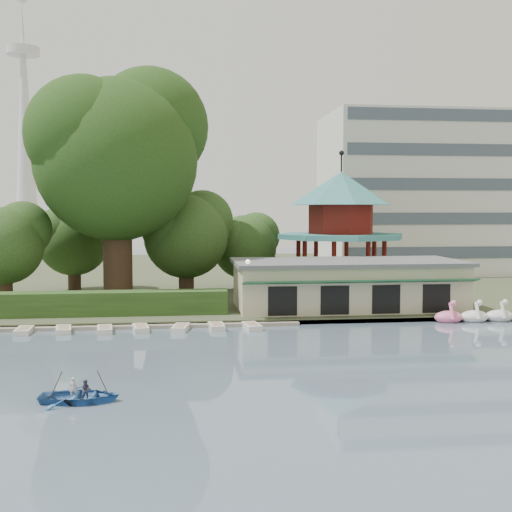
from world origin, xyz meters
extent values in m
plane|color=slate|center=(0.00, 0.00, 0.00)|extent=(220.00, 220.00, 0.00)
cube|color=#424930|center=(0.00, 52.00, 0.20)|extent=(220.00, 70.00, 0.40)
cube|color=gray|center=(0.00, 17.30, 0.15)|extent=(220.00, 0.60, 0.30)
cube|color=gray|center=(-12.00, 17.20, 0.12)|extent=(34.00, 1.60, 0.24)
cube|color=#C1B794|center=(10.00, 22.00, 2.20)|extent=(18.00, 8.00, 3.60)
cube|color=#595B5E|center=(10.00, 22.00, 4.15)|extent=(18.60, 8.60, 0.30)
cube|color=#194C2D|center=(10.00, 17.70, 3.00)|extent=(18.00, 1.59, 0.45)
cylinder|color=#C1B794|center=(12.00, 32.00, 1.00)|extent=(10.40, 10.40, 1.20)
cylinder|color=teal|center=(12.00, 32.00, 5.85)|extent=(12.40, 12.40, 0.50)
cylinder|color=maroon|center=(12.00, 32.00, 7.50)|extent=(6.40, 6.40, 2.80)
cone|color=teal|center=(12.00, 32.00, 10.50)|extent=(10.00, 10.00, 3.20)
cylinder|color=black|center=(12.00, 32.00, 13.00)|extent=(0.16, 0.16, 1.80)
cube|color=silver|center=(30.00, 50.00, 10.40)|extent=(30.00, 14.00, 20.00)
cone|color=silver|center=(-42.00, 140.00, 30.00)|extent=(6.00, 6.00, 60.00)
cylinder|color=silver|center=(-42.00, 140.00, 48.00)|extent=(8.00, 8.00, 2.00)
cube|color=#2D4C1D|center=(-15.00, 20.50, 1.30)|extent=(30.00, 2.00, 1.80)
cylinder|color=black|center=(1.50, 19.00, 2.40)|extent=(0.12, 0.12, 4.00)
sphere|color=beige|center=(1.50, 19.00, 4.50)|extent=(0.36, 0.36, 0.36)
cylinder|color=#3A281C|center=(-9.00, 28.00, 5.37)|extent=(2.53, 2.53, 9.94)
sphere|color=#224114|center=(-9.00, 28.00, 12.73)|extent=(14.07, 14.07, 14.07)
sphere|color=#224114|center=(-6.19, 30.11, 15.91)|extent=(10.55, 10.55, 10.55)
sphere|color=#224114|center=(-11.46, 26.59, 14.72)|extent=(9.85, 9.85, 9.85)
cylinder|color=#3A281C|center=(-18.00, 26.00, 2.44)|extent=(1.15, 1.15, 4.07)
sphere|color=#2D4C1D|center=(-18.00, 26.00, 5.45)|extent=(6.40, 6.40, 6.40)
sphere|color=#2D4C1D|center=(-16.72, 26.96, 6.76)|extent=(4.80, 4.80, 4.80)
cylinder|color=#3A281C|center=(-3.00, 32.00, 2.62)|extent=(1.44, 1.44, 4.45)
sphere|color=#2D4C1D|center=(-3.00, 32.00, 5.91)|extent=(7.98, 7.98, 7.98)
sphere|color=#2D4C1D|center=(-1.40, 33.20, 7.34)|extent=(5.98, 5.98, 5.98)
sphere|color=#2D4C1D|center=(-4.40, 31.20, 6.80)|extent=(5.58, 5.58, 5.58)
cylinder|color=#3A281C|center=(3.00, 36.00, 2.10)|extent=(1.18, 1.18, 3.41)
sphere|color=#2D4C1D|center=(3.00, 36.00, 4.63)|extent=(6.54, 6.54, 6.54)
sphere|color=#2D4C1D|center=(4.31, 36.98, 5.72)|extent=(4.90, 4.90, 4.90)
sphere|color=#2D4C1D|center=(1.86, 35.35, 5.31)|extent=(4.58, 4.58, 4.58)
cylinder|color=#3A281C|center=(-14.00, 36.00, 2.42)|extent=(1.26, 1.26, 4.04)
sphere|color=#2D4C1D|center=(-14.00, 36.00, 5.41)|extent=(7.01, 7.01, 7.01)
sphere|color=#2D4C1D|center=(-12.60, 37.05, 6.71)|extent=(5.26, 5.26, 5.26)
sphere|color=#2D4C1D|center=(-15.23, 35.30, 6.22)|extent=(4.91, 4.91, 4.91)
ellipsoid|color=pink|center=(16.42, 16.67, 0.35)|extent=(2.16, 1.44, 0.99)
cylinder|color=pink|center=(16.42, 16.12, 0.90)|extent=(0.26, 0.79, 1.29)
sphere|color=pink|center=(16.42, 15.82, 1.55)|extent=(0.44, 0.44, 0.44)
ellipsoid|color=white|center=(18.42, 16.63, 0.35)|extent=(2.16, 1.44, 0.99)
cylinder|color=white|center=(18.42, 16.08, 0.90)|extent=(0.26, 0.79, 1.29)
sphere|color=white|center=(18.42, 15.78, 1.55)|extent=(0.44, 0.44, 0.44)
ellipsoid|color=silver|center=(20.46, 16.69, 0.35)|extent=(2.16, 1.44, 0.99)
cylinder|color=silver|center=(20.46, 16.14, 0.90)|extent=(0.26, 0.79, 1.29)
sphere|color=silver|center=(20.46, 15.84, 1.55)|extent=(0.44, 0.44, 0.44)
cube|color=silver|center=(-14.22, 15.86, 0.18)|extent=(1.09, 2.34, 0.36)
cube|color=silver|center=(-11.59, 15.91, 0.18)|extent=(1.36, 2.43, 0.36)
cube|color=silver|center=(-8.79, 15.65, 0.18)|extent=(1.26, 2.40, 0.36)
cube|color=silver|center=(-6.36, 15.89, 0.18)|extent=(1.32, 2.42, 0.36)
cube|color=silver|center=(-3.60, 15.62, 0.18)|extent=(1.37, 2.44, 0.36)
cube|color=silver|center=(-1.06, 15.97, 0.18)|extent=(1.15, 2.36, 0.36)
cube|color=silver|center=(1.44, 15.67, 0.18)|extent=(1.30, 2.41, 0.36)
imported|color=#3364A2|center=(-8.03, -0.66, 0.50)|extent=(5.09, 3.80, 1.01)
imported|color=silver|center=(-8.33, -0.46, 0.58)|extent=(0.36, 0.25, 0.96)
imported|color=#3A3B54|center=(-7.73, -0.86, 0.56)|extent=(0.47, 0.38, 0.92)
cylinder|color=#3A281C|center=(-9.23, -0.66, 0.35)|extent=(0.94, 0.29, 2.01)
cylinder|color=#3A281C|center=(-6.83, -0.66, 0.35)|extent=(0.94, 0.29, 2.01)
camera|label=1|loc=(-3.63, -28.96, 8.40)|focal=45.00mm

